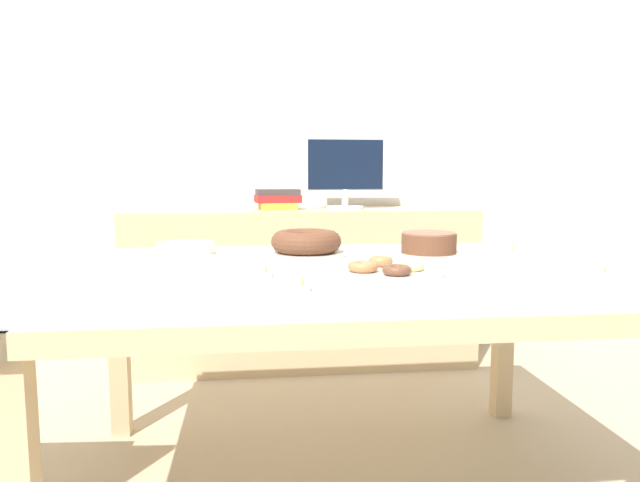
{
  "coord_description": "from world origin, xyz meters",
  "views": [
    {
      "loc": [
        -0.26,
        -1.75,
        1.03
      ],
      "look_at": [
        -0.03,
        0.17,
        0.8
      ],
      "focal_mm": 32.0,
      "sensor_mm": 36.0,
      "label": 1
    }
  ],
  "objects_px": {
    "book_stack": "(278,199)",
    "cake_golden_bundt": "(306,244)",
    "tealight_centre": "(512,252)",
    "tealight_right_edge": "(605,275)",
    "cake_chocolate_round": "(429,246)",
    "plate_stack": "(186,248)",
    "tealight_left_edge": "(514,247)",
    "computer_monitor": "(345,173)",
    "tealight_near_front": "(303,287)",
    "tealight_near_cakes": "(266,274)",
    "pastry_platter": "(386,271)"
  },
  "relations": [
    {
      "from": "pastry_platter",
      "to": "computer_monitor",
      "type": "bearing_deg",
      "value": 85.38
    },
    {
      "from": "tealight_centre",
      "to": "tealight_left_edge",
      "type": "height_order",
      "value": "same"
    },
    {
      "from": "tealight_near_front",
      "to": "book_stack",
      "type": "bearing_deg",
      "value": 89.56
    },
    {
      "from": "tealight_centre",
      "to": "book_stack",
      "type": "bearing_deg",
      "value": 125.48
    },
    {
      "from": "tealight_right_edge",
      "to": "tealight_near_cakes",
      "type": "bearing_deg",
      "value": 172.68
    },
    {
      "from": "cake_golden_bundt",
      "to": "pastry_platter",
      "type": "xyz_separation_m",
      "value": [
        0.19,
        -0.42,
        -0.03
      ]
    },
    {
      "from": "book_stack",
      "to": "cake_golden_bundt",
      "type": "height_order",
      "value": "book_stack"
    },
    {
      "from": "tealight_near_cakes",
      "to": "pastry_platter",
      "type": "bearing_deg",
      "value": -0.51
    },
    {
      "from": "book_stack",
      "to": "tealight_right_edge",
      "type": "bearing_deg",
      "value": -61.62
    },
    {
      "from": "tealight_right_edge",
      "to": "book_stack",
      "type": "bearing_deg",
      "value": 118.38
    },
    {
      "from": "cake_golden_bundt",
      "to": "pastry_platter",
      "type": "distance_m",
      "value": 0.46
    },
    {
      "from": "cake_chocolate_round",
      "to": "tealight_centre",
      "type": "distance_m",
      "value": 0.3
    },
    {
      "from": "book_stack",
      "to": "tealight_near_front",
      "type": "relative_size",
      "value": 6.21
    },
    {
      "from": "tealight_left_edge",
      "to": "cake_chocolate_round",
      "type": "bearing_deg",
      "value": -162.63
    },
    {
      "from": "cake_chocolate_round",
      "to": "book_stack",
      "type": "bearing_deg",
      "value": 113.96
    },
    {
      "from": "tealight_centre",
      "to": "tealight_right_edge",
      "type": "bearing_deg",
      "value": -83.02
    },
    {
      "from": "tealight_centre",
      "to": "tealight_right_edge",
      "type": "xyz_separation_m",
      "value": [
        0.06,
        -0.45,
        0.0
      ]
    },
    {
      "from": "cake_golden_bundt",
      "to": "tealight_near_front",
      "type": "xyz_separation_m",
      "value": [
        -0.07,
        -0.61,
        -0.03
      ]
    },
    {
      "from": "cake_golden_bundt",
      "to": "tealight_centre",
      "type": "bearing_deg",
      "value": -6.42
    },
    {
      "from": "tealight_near_front",
      "to": "cake_chocolate_round",
      "type": "bearing_deg",
      "value": 47.75
    },
    {
      "from": "plate_stack",
      "to": "tealight_near_cakes",
      "type": "bearing_deg",
      "value": -61.92
    },
    {
      "from": "cake_chocolate_round",
      "to": "pastry_platter",
      "type": "distance_m",
      "value": 0.42
    },
    {
      "from": "cake_chocolate_round",
      "to": "tealight_near_front",
      "type": "relative_size",
      "value": 7.62
    },
    {
      "from": "cake_golden_bundt",
      "to": "tealight_centre",
      "type": "height_order",
      "value": "cake_golden_bundt"
    },
    {
      "from": "computer_monitor",
      "to": "tealight_near_front",
      "type": "xyz_separation_m",
      "value": [
        -0.37,
        -1.62,
        -0.28
      ]
    },
    {
      "from": "cake_golden_bundt",
      "to": "plate_stack",
      "type": "distance_m",
      "value": 0.44
    },
    {
      "from": "tealight_centre",
      "to": "tealight_near_front",
      "type": "xyz_separation_m",
      "value": [
        -0.8,
        -0.53,
        0.0
      ]
    },
    {
      "from": "tealight_right_edge",
      "to": "tealight_left_edge",
      "type": "xyz_separation_m",
      "value": [
        0.01,
        0.58,
        0.0
      ]
    },
    {
      "from": "computer_monitor",
      "to": "plate_stack",
      "type": "relative_size",
      "value": 2.02
    },
    {
      "from": "tealight_right_edge",
      "to": "tealight_near_front",
      "type": "relative_size",
      "value": 1.0
    },
    {
      "from": "tealight_near_cakes",
      "to": "tealight_right_edge",
      "type": "relative_size",
      "value": 1.0
    },
    {
      "from": "tealight_left_edge",
      "to": "tealight_centre",
      "type": "bearing_deg",
      "value": -117.1
    },
    {
      "from": "cake_chocolate_round",
      "to": "tealight_near_front",
      "type": "height_order",
      "value": "cake_chocolate_round"
    },
    {
      "from": "cake_golden_bundt",
      "to": "tealight_left_edge",
      "type": "distance_m",
      "value": 0.8
    },
    {
      "from": "cake_golden_bundt",
      "to": "tealight_near_cakes",
      "type": "bearing_deg",
      "value": -110.19
    },
    {
      "from": "tealight_centre",
      "to": "tealight_near_cakes",
      "type": "xyz_separation_m",
      "value": [
        -0.88,
        -0.33,
        0.0
      ]
    },
    {
      "from": "plate_stack",
      "to": "tealight_centre",
      "type": "distance_m",
      "value": 1.17
    },
    {
      "from": "cake_chocolate_round",
      "to": "pastry_platter",
      "type": "height_order",
      "value": "cake_chocolate_round"
    },
    {
      "from": "plate_stack",
      "to": "tealight_near_front",
      "type": "xyz_separation_m",
      "value": [
        0.36,
        -0.71,
        -0.01
      ]
    },
    {
      "from": "tealight_centre",
      "to": "tealight_near_cakes",
      "type": "relative_size",
      "value": 1.0
    },
    {
      "from": "computer_monitor",
      "to": "tealight_near_front",
      "type": "relative_size",
      "value": 10.6
    },
    {
      "from": "tealight_right_edge",
      "to": "tealight_left_edge",
      "type": "bearing_deg",
      "value": 88.86
    },
    {
      "from": "plate_stack",
      "to": "tealight_left_edge",
      "type": "bearing_deg",
      "value": -2.55
    },
    {
      "from": "pastry_platter",
      "to": "tealight_centre",
      "type": "relative_size",
      "value": 8.22
    },
    {
      "from": "tealight_left_edge",
      "to": "tealight_right_edge",
      "type": "bearing_deg",
      "value": -91.14
    },
    {
      "from": "tealight_near_front",
      "to": "tealight_left_edge",
      "type": "distance_m",
      "value": 1.08
    },
    {
      "from": "tealight_left_edge",
      "to": "tealight_near_front",
      "type": "bearing_deg",
      "value": -142.63
    },
    {
      "from": "book_stack",
      "to": "pastry_platter",
      "type": "relative_size",
      "value": 0.75
    },
    {
      "from": "computer_monitor",
      "to": "pastry_platter",
      "type": "relative_size",
      "value": 1.29
    },
    {
      "from": "computer_monitor",
      "to": "tealight_right_edge",
      "type": "relative_size",
      "value": 10.6
    }
  ]
}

